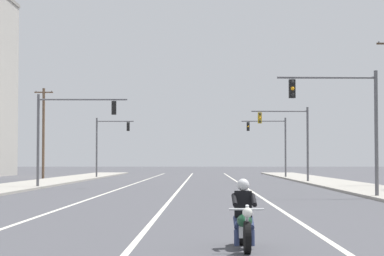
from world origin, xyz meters
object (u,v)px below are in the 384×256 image
at_px(traffic_signal_far_right, 273,138).
at_px(utility_pole_left_far, 43,132).
at_px(motorcycle_with_rider, 244,221).
at_px(traffic_signal_mid_left, 107,139).
at_px(traffic_signal_near_left, 65,125).
at_px(traffic_signal_near_right, 348,114).
at_px(traffic_signal_mid_right, 291,133).

height_order(traffic_signal_far_right, utility_pole_left_far, utility_pole_left_far).
relative_size(motorcycle_with_rider, traffic_signal_mid_left, 0.35).
distance_m(traffic_signal_near_left, utility_pole_left_far, 24.94).
relative_size(traffic_signal_near_right, traffic_signal_near_left, 1.00).
bearing_deg(traffic_signal_near_right, motorcycle_with_rider, -106.66).
bearing_deg(traffic_signal_near_right, traffic_signal_far_right, 89.81).
distance_m(traffic_signal_near_right, utility_pole_left_far, 43.36).
distance_m(motorcycle_with_rider, traffic_signal_mid_left, 62.09).
relative_size(traffic_signal_near_right, traffic_signal_far_right, 1.00).
bearing_deg(traffic_signal_mid_left, traffic_signal_near_right, -67.35).
xyz_separation_m(traffic_signal_mid_left, traffic_signal_far_right, (17.05, -0.09, 0.04)).
height_order(motorcycle_with_rider, traffic_signal_mid_right, traffic_signal_mid_right).
bearing_deg(traffic_signal_mid_right, traffic_signal_near_right, -90.50).
relative_size(traffic_signal_near_right, utility_pole_left_far, 0.69).
height_order(traffic_signal_near_left, traffic_signal_mid_left, same).
bearing_deg(motorcycle_with_rider, traffic_signal_near_right, 73.34).
relative_size(traffic_signal_near_right, traffic_signal_mid_left, 1.00).
relative_size(traffic_signal_mid_right, traffic_signal_far_right, 1.00).
height_order(motorcycle_with_rider, utility_pole_left_far, utility_pole_left_far).
height_order(traffic_signal_near_right, utility_pole_left_far, utility_pole_left_far).
relative_size(traffic_signal_near_left, traffic_signal_mid_right, 1.00).
distance_m(traffic_signal_mid_right, utility_pole_left_far, 25.87).
height_order(motorcycle_with_rider, traffic_signal_near_left, traffic_signal_near_left).
bearing_deg(traffic_signal_mid_right, traffic_signal_mid_left, 137.75).
relative_size(traffic_signal_near_right, traffic_signal_mid_right, 1.00).
relative_size(motorcycle_with_rider, utility_pole_left_far, 0.25).
height_order(traffic_signal_near_right, traffic_signal_near_left, same).
bearing_deg(motorcycle_with_rider, utility_pole_left_far, 106.13).
height_order(traffic_signal_mid_right, traffic_signal_mid_left, same).
relative_size(traffic_signal_near_left, utility_pole_left_far, 0.69).
distance_m(traffic_signal_near_right, traffic_signal_mid_left, 43.94).
distance_m(motorcycle_with_rider, traffic_signal_far_right, 61.37).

